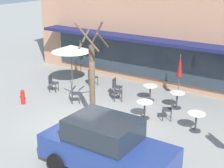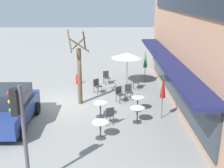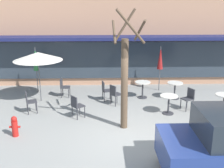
# 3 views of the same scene
# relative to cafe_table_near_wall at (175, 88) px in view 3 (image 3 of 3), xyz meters

# --- Properties ---
(ground_plane) EXTENTS (80.00, 80.00, 0.00)m
(ground_plane) POSITION_rel_cafe_table_near_wall_xyz_m (-2.33, -3.71, -0.52)
(ground_plane) COLOR gray
(building_facade) EXTENTS (16.24, 9.10, 7.79)m
(building_facade) POSITION_rel_cafe_table_near_wall_xyz_m (-2.33, 6.25, 3.38)
(building_facade) COLOR tan
(building_facade) RESTS_ON ground
(cafe_table_near_wall) EXTENTS (0.70, 0.70, 0.76)m
(cafe_table_near_wall) POSITION_rel_cafe_table_near_wall_xyz_m (0.00, 0.00, 0.00)
(cafe_table_near_wall) COLOR #333338
(cafe_table_near_wall) RESTS_ON ground
(cafe_table_streetside) EXTENTS (0.70, 0.70, 0.76)m
(cafe_table_streetside) POSITION_rel_cafe_table_near_wall_xyz_m (-1.44, 0.16, 0.00)
(cafe_table_streetside) COLOR #333338
(cafe_table_streetside) RESTS_ON ground
(cafe_table_by_tree) EXTENTS (0.70, 0.70, 0.76)m
(cafe_table_by_tree) POSITION_rel_cafe_table_near_wall_xyz_m (1.54, -1.71, 0.00)
(cafe_table_by_tree) COLOR #333338
(cafe_table_by_tree) RESTS_ON ground
(cafe_table_mid_patio) EXTENTS (0.70, 0.70, 0.76)m
(cafe_table_mid_patio) POSITION_rel_cafe_table_near_wall_xyz_m (-0.68, -1.77, 0.00)
(cafe_table_mid_patio) COLOR #333338
(cafe_table_mid_patio) RESTS_ON ground
(patio_umbrella_green_folded) EXTENTS (2.10, 2.10, 2.20)m
(patio_umbrella_green_folded) POSITION_rel_cafe_table_near_wall_xyz_m (-6.03, -0.12, 1.51)
(patio_umbrella_green_folded) COLOR #4C4C51
(patio_umbrella_green_folded) RESTS_ON ground
(patio_umbrella_cream_folded) EXTENTS (0.28, 0.28, 2.20)m
(patio_umbrella_cream_folded) POSITION_rel_cafe_table_near_wall_xyz_m (-0.47, 1.25, 1.11)
(patio_umbrella_cream_folded) COLOR #4C4C51
(patio_umbrella_cream_folded) RESTS_ON ground
(patio_umbrella_corner_open) EXTENTS (0.28, 0.28, 2.20)m
(patio_umbrella_corner_open) POSITION_rel_cafe_table_near_wall_xyz_m (-6.45, 1.15, 1.11)
(patio_umbrella_corner_open) COLOR #4C4C51
(patio_umbrella_corner_open) RESTS_ON ground
(cafe_chair_0) EXTENTS (0.56, 0.56, 0.89)m
(cafe_chair_0) POSITION_rel_cafe_table_near_wall_xyz_m (-2.76, -0.74, 0.01)
(cafe_chair_0) COLOR #333338
(cafe_chair_0) RESTS_ON ground
(cafe_chair_1) EXTENTS (0.53, 0.53, 0.89)m
(cafe_chair_1) POSITION_rel_cafe_table_near_wall_xyz_m (0.23, -1.34, 0.01)
(cafe_chair_1) COLOR #333338
(cafe_chair_1) RESTS_ON ground
(cafe_chair_2) EXTENTS (0.43, 0.43, 0.89)m
(cafe_chair_2) POSITION_rel_cafe_table_near_wall_xyz_m (-5.08, 0.41, 0.01)
(cafe_chair_2) COLOR #333338
(cafe_chair_2) RESTS_ON ground
(cafe_chair_3) EXTENTS (0.47, 0.47, 0.89)m
(cafe_chair_3) POSITION_rel_cafe_table_near_wall_xyz_m (-3.15, -0.19, 0.01)
(cafe_chair_3) COLOR #333338
(cafe_chair_3) RESTS_ON ground
(cafe_chair_4) EXTENTS (0.56, 0.56, 0.89)m
(cafe_chair_4) POSITION_rel_cafe_table_near_wall_xyz_m (-4.26, -2.08, 0.01)
(cafe_chair_4) COLOR #333338
(cafe_chair_4) RESTS_ON ground
(cafe_chair_5) EXTENTS (0.51, 0.51, 0.89)m
(cafe_chair_5) POSITION_rel_cafe_table_near_wall_xyz_m (-6.17, -1.52, 0.01)
(cafe_chair_5) COLOR #333338
(cafe_chair_5) RESTS_ON ground
(street_tree) EXTENTS (1.04, 1.24, 4.10)m
(street_tree) POSITION_rel_cafe_table_near_wall_xyz_m (-2.51, -2.95, 1.33)
(street_tree) COLOR brown
(street_tree) RESTS_ON ground
(fire_hydrant) EXTENTS (0.36, 0.20, 0.71)m
(fire_hydrant) POSITION_rel_cafe_table_near_wall_xyz_m (-6.17, -3.52, -0.16)
(fire_hydrant) COLOR red
(fire_hydrant) RESTS_ON ground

